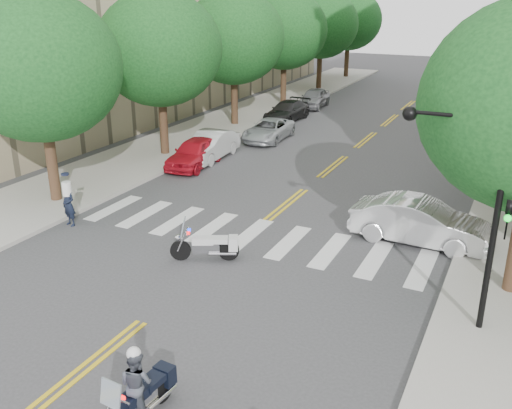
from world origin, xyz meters
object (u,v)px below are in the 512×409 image
Objects in this scene: officer_standing at (69,205)px; convertible at (420,222)px; motorcycle_police at (139,387)px; motorcycle_parked at (211,246)px.

officer_standing is 12.86m from convertible.
motorcycle_police is 1.04× the size of motorcycle_parked.
convertible is (12.17, 4.14, -0.05)m from officer_standing.
motorcycle_parked is at bearing -66.23° from motorcycle_police.
motorcycle_parked is 0.45× the size of convertible.
motorcycle_parked is at bearing 11.29° from officer_standing.
motorcycle_parked is (-2.46, 7.13, -0.29)m from motorcycle_police.
motorcycle_police is 7.55m from motorcycle_parked.
officer_standing reaches higher than motorcycle_parked.
motorcycle_parked is 6.28m from officer_standing.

